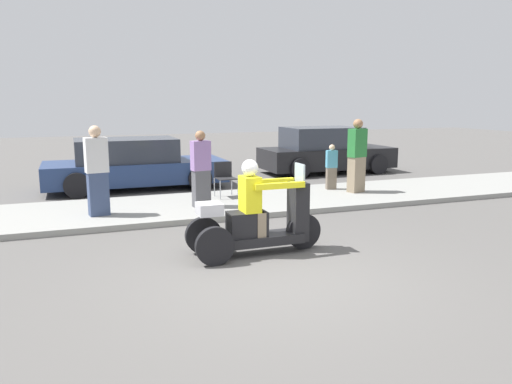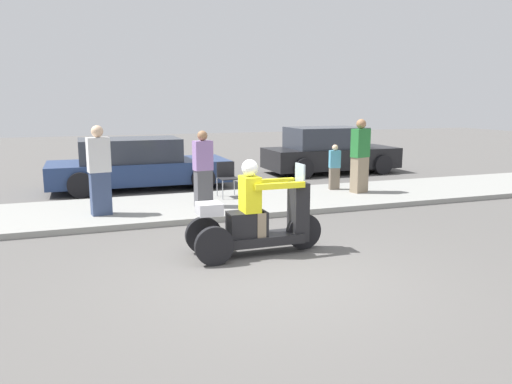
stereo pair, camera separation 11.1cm
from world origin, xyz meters
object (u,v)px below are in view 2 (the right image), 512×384
Objects in this scene: spectator_near_curb at (360,157)px; spectator_by_tree at (203,170)px; folding_chair_set_back at (227,175)px; parked_car_lot_left at (329,151)px; motorcycle_trike at (257,220)px; parked_car_lot_far at (136,164)px; spectator_mid_group at (99,172)px; spectator_end_of_line at (335,168)px.

spectator_near_curb is 4.09m from spectator_by_tree.
folding_chair_set_back is 5.73m from parked_car_lot_left.
motorcycle_trike reaches higher than parked_car_lot_far.
spectator_mid_group reaches higher than folding_chair_set_back.
spectator_mid_group is at bearing -175.93° from spectator_near_curb.
parked_car_lot_left is (1.29, 4.06, -0.28)m from spectator_near_curb.
parked_car_lot_left reaches higher than folding_chair_set_back.
parked_car_lot_left is (4.55, 3.48, 0.09)m from folding_chair_set_back.
spectator_near_curb is 6.21m from spectator_mid_group.
parked_car_lot_far is at bearing 106.05° from spectator_by_tree.
motorcycle_trike is at bearing -80.84° from parked_car_lot_far.
parked_car_lot_left is (5.30, 7.64, 0.17)m from motorcycle_trike.
parked_car_lot_far is at bearing 99.16° from motorcycle_trike.
spectator_near_curb reaches higher than folding_chair_set_back.
spectator_by_tree is at bearing 1.78° from spectator_mid_group.
parked_car_lot_left is at bearing 64.26° from spectator_end_of_line.
spectator_end_of_line is at bearing 123.66° from spectator_near_curb.
spectator_near_curb is at bearing -107.66° from parked_car_lot_left.
spectator_end_of_line reaches higher than folding_chair_set_back.
parked_car_lot_far reaches higher than folding_chair_set_back.
spectator_by_tree is at bearing -165.49° from spectator_end_of_line.
spectator_by_tree is at bearing -140.44° from parked_car_lot_left.
parked_car_lot_left is (6.38, 0.89, 0.06)m from parked_car_lot_far.
spectator_end_of_line is (3.62, 4.16, 0.14)m from motorcycle_trike.
parked_car_lot_far is (-4.71, 2.59, -0.02)m from spectator_end_of_line.
folding_chair_set_back is at bearing 49.52° from spectator_by_tree.
parked_car_lot_left is at bearing 37.38° from folding_chair_set_back.
spectator_by_tree is (-4.07, -0.38, -0.09)m from spectator_near_curb.
spectator_end_of_line is 3.86m from parked_car_lot_left.
folding_chair_set_back is at bearing 79.85° from motorcycle_trike.
spectator_end_of_line is at bearing -115.74° from parked_car_lot_left.
spectator_mid_group reaches higher than parked_car_lot_far.
spectator_near_curb is at bearing -56.34° from spectator_end_of_line.
spectator_near_curb is 1.57× the size of spectator_end_of_line.
spectator_by_tree reaches higher than folding_chair_set_back.
folding_chair_set_back is at bearing -54.64° from parked_car_lot_far.
spectator_end_of_line is at bearing -28.79° from parked_car_lot_far.
spectator_by_tree is at bearing -73.95° from parked_car_lot_far.
parked_car_lot_left reaches higher than parked_car_lot_far.
spectator_mid_group is 8.74m from parked_car_lot_left.
motorcycle_trike is 5.39m from spectator_near_curb.
spectator_near_curb is at bearing -10.10° from folding_chair_set_back.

